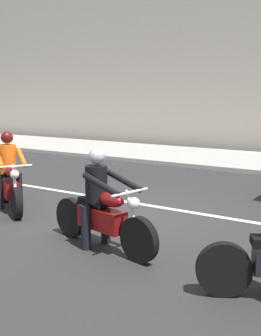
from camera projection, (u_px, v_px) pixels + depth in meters
ground_plane at (131, 216)px, 8.16m from camera, size 80.00×80.00×0.00m
sidewalk_slab at (255, 161)px, 14.73m from camera, size 40.00×4.40×0.14m
lane_marking_stripe at (145, 205)px, 9.02m from camera, size 18.00×0.14×0.01m
motorcycle_with_rider_black_leather at (101, 208)px, 6.33m from camera, size 2.20×0.79×1.55m
motorcycle_with_rider_orange_stripe at (10, 178)px, 8.54m from camera, size 1.82×1.18×1.62m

